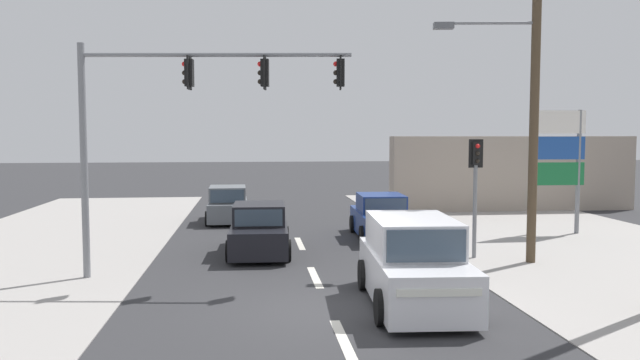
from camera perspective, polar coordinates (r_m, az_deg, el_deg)
name	(u,v)px	position (r m, az deg, el deg)	size (l,w,h in m)	color
ground_plane	(329,309)	(13.50, 0.87, -11.75)	(140.00, 140.00, 0.00)	#303033
lane_dash_near	(343,340)	(11.61, 2.16, -14.43)	(0.20, 2.40, 0.01)	silver
lane_dash_mid	(315,277)	(16.39, -0.47, -8.86)	(0.20, 2.40, 0.01)	silver
lane_dash_far	(300,243)	(21.27, -1.86, -5.82)	(0.20, 2.40, 0.01)	silver
utility_pole_midground_right	(530,85)	(18.78, 18.65, 8.25)	(3.77, 0.66, 9.48)	#4C3D2B
traffic_signal_mast	(176,109)	(16.25, -12.99, 6.37)	(6.85, 1.08, 6.00)	slate
pedestal_signal_right_kerb	(476,178)	(19.02, 14.03, 0.19)	(0.44, 0.29, 3.56)	slate
shopping_plaza_sign	(557,154)	(24.51, 20.84, 2.25)	(2.10, 0.16, 4.60)	slate
shopfront_wall_far	(513,173)	(31.58, 17.23, 0.58)	(12.00, 1.00, 3.60)	#A39384
sedan_receding_far	(259,231)	(19.54, -5.57, -4.65)	(2.00, 4.29, 1.56)	black
sedan_crossing_left	(381,218)	(22.44, 5.60, -3.49)	(2.00, 4.29, 1.56)	navy
hatchback_oncoming_mid	(228,205)	(26.56, -8.43, -2.32)	(1.83, 3.67, 1.53)	slate
suv_oncoming_near	(413,264)	(13.83, 8.53, -7.64)	(2.26, 4.63, 1.90)	silver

